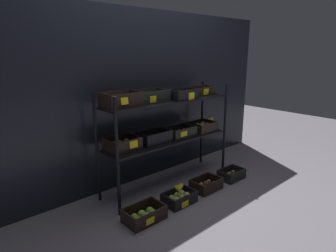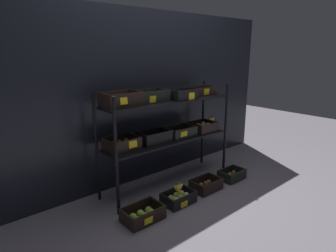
{
  "view_description": "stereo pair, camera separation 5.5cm",
  "coord_description": "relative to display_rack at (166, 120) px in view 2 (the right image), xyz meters",
  "views": [
    {
      "loc": [
        -2.06,
        -2.3,
        1.51
      ],
      "look_at": [
        0.0,
        0.0,
        0.7
      ],
      "focal_mm": 30.73,
      "sensor_mm": 36.0,
      "label": 1
    },
    {
      "loc": [
        -2.02,
        -2.34,
        1.51
      ],
      "look_at": [
        0.0,
        0.0,
        0.7
      ],
      "focal_mm": 30.73,
      "sensor_mm": 36.0,
      "label": 2
    }
  ],
  "objects": [
    {
      "name": "ground_plane",
      "position": [
        0.02,
        -0.01,
        -0.77
      ],
      "size": [
        10.0,
        10.0,
        0.0
      ],
      "primitive_type": "plane",
      "color": "slate"
    },
    {
      "name": "storefront_wall",
      "position": [
        0.02,
        0.38,
        0.21
      ],
      "size": [
        3.96,
        0.12,
        1.96
      ],
      "primitive_type": "cube",
      "color": "black",
      "rests_on": "ground_plane"
    },
    {
      "name": "display_rack",
      "position": [
        0.0,
        0.0,
        0.0
      ],
      "size": [
        1.68,
        0.41,
        1.13
      ],
      "color": "black",
      "rests_on": "ground_plane"
    },
    {
      "name": "crate_ground_apple_green",
      "position": [
        -0.64,
        -0.43,
        -0.72
      ],
      "size": [
        0.37,
        0.25,
        0.13
      ],
      "color": "black",
      "rests_on": "ground_plane"
    },
    {
      "name": "crate_ground_pear",
      "position": [
        -0.19,
        -0.42,
        -0.72
      ],
      "size": [
        0.33,
        0.23,
        0.12
      ],
      "color": "black",
      "rests_on": "ground_plane"
    },
    {
      "name": "crate_ground_kiwi",
      "position": [
        0.24,
        -0.41,
        -0.72
      ],
      "size": [
        0.33,
        0.23,
        0.13
      ],
      "color": "black",
      "rests_on": "ground_plane"
    },
    {
      "name": "crate_ground_right_kiwi",
      "position": [
        0.69,
        -0.43,
        -0.72
      ],
      "size": [
        0.31,
        0.21,
        0.12
      ],
      "color": "black",
      "rests_on": "ground_plane"
    },
    {
      "name": "banana_bunch_loose",
      "position": [
        -0.19,
        -0.42,
        -0.6
      ],
      "size": [
        0.13,
        0.05,
        0.12
      ],
      "color": "brown",
      "rests_on": "crate_ground_pear"
    }
  ]
}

